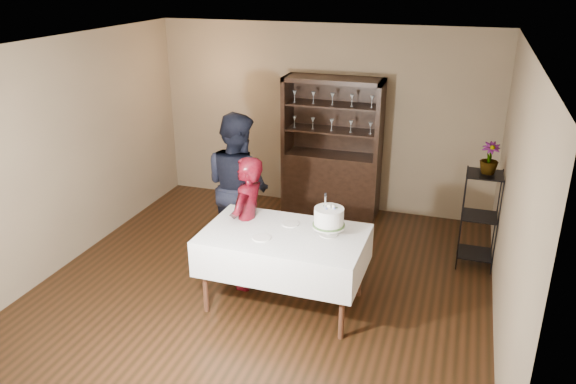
# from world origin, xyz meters

# --- Properties ---
(floor) EXTENTS (5.00, 5.00, 0.00)m
(floor) POSITION_xyz_m (0.00, 0.00, 0.00)
(floor) COLOR black
(floor) RESTS_ON ground
(ceiling) EXTENTS (5.00, 5.00, 0.00)m
(ceiling) POSITION_xyz_m (0.00, 0.00, 2.70)
(ceiling) COLOR white
(ceiling) RESTS_ON back_wall
(back_wall) EXTENTS (5.00, 0.02, 2.70)m
(back_wall) POSITION_xyz_m (0.00, 2.50, 1.35)
(back_wall) COLOR brown
(back_wall) RESTS_ON floor
(wall_left) EXTENTS (0.02, 5.00, 2.70)m
(wall_left) POSITION_xyz_m (-2.50, 0.00, 1.35)
(wall_left) COLOR brown
(wall_left) RESTS_ON floor
(wall_right) EXTENTS (0.02, 5.00, 2.70)m
(wall_right) POSITION_xyz_m (2.50, 0.00, 1.35)
(wall_right) COLOR brown
(wall_right) RESTS_ON floor
(china_hutch) EXTENTS (1.40, 0.48, 2.00)m
(china_hutch) POSITION_xyz_m (0.20, 2.25, 0.66)
(china_hutch) COLOR black
(china_hutch) RESTS_ON floor
(plant_etagere) EXTENTS (0.42, 0.42, 1.20)m
(plant_etagere) POSITION_xyz_m (2.28, 1.20, 0.65)
(plant_etagere) COLOR black
(plant_etagere) RESTS_ON floor
(cake_table) EXTENTS (1.70, 1.06, 0.85)m
(cake_table) POSITION_xyz_m (0.33, -0.34, 0.65)
(cake_table) COLOR silver
(cake_table) RESTS_ON floor
(woman) EXTENTS (0.41, 0.59, 1.55)m
(woman) POSITION_xyz_m (-0.18, -0.09, 0.77)
(woman) COLOR #380510
(woman) RESTS_ON floor
(man) EXTENTS (1.12, 1.04, 1.83)m
(man) POSITION_xyz_m (-0.58, 0.61, 0.92)
(man) COLOR black
(man) RESTS_ON floor
(cake) EXTENTS (0.34, 0.34, 0.47)m
(cake) POSITION_xyz_m (0.78, -0.24, 1.03)
(cake) COLOR silver
(cake) RESTS_ON cake_table
(plate_near) EXTENTS (0.23, 0.23, 0.01)m
(plate_near) POSITION_xyz_m (0.15, -0.53, 0.85)
(plate_near) COLOR silver
(plate_near) RESTS_ON cake_table
(plate_far) EXTENTS (0.18, 0.18, 0.01)m
(plate_far) POSITION_xyz_m (0.33, -0.12, 0.85)
(plate_far) COLOR silver
(plate_far) RESTS_ON cake_table
(potted_plant) EXTENTS (0.21, 0.21, 0.37)m
(potted_plant) POSITION_xyz_m (2.30, 1.22, 1.37)
(potted_plant) COLOR #406530
(potted_plant) RESTS_ON plant_etagere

